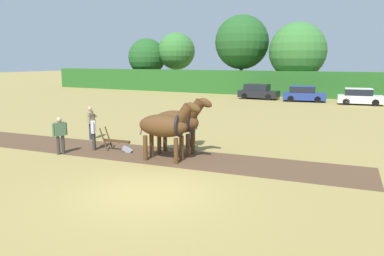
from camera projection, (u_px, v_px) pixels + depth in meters
The scene contains 17 objects.
ground_plane at pixel (147, 193), 11.31m from camera, with size 240.00×240.00×0.00m, color #998447.
plowed_furrow_strip at pixel (102, 149), 16.85m from camera, with size 22.57×2.83×0.01m, color brown.
hedgerow at pixel (328, 85), 40.32m from camera, with size 78.12×1.84×2.83m, color #286023.
tree_far_left at pixel (147, 57), 54.84m from camera, with size 5.41×5.41×7.23m.
tree_left at pixel (176, 51), 54.10m from camera, with size 5.35×5.35×8.04m.
tree_center_left at pixel (242, 42), 47.13m from camera, with size 6.77×6.77×9.68m.
tree_center at pixel (298, 51), 43.61m from camera, with size 6.65×6.65×8.43m.
draft_horse_lead_left at pixel (166, 126), 14.74m from camera, with size 2.78×1.16×2.47m.
draft_horse_lead_right at pixel (178, 122), 15.84m from camera, with size 2.80×1.22×2.53m.
plow at pixel (120, 144), 16.45m from camera, with size 1.56×0.50×1.13m.
farmer_at_plow at pixel (93, 129), 16.65m from camera, with size 0.45×0.51×1.62m.
farmer_beside_team at pixel (192, 124), 17.16m from camera, with size 0.63×0.45×1.79m.
farmer_onlooker_left at pixel (60, 133), 15.86m from camera, with size 0.35×0.62×1.60m.
farmer_onlooker_right at pixel (91, 120), 18.93m from camera, with size 0.41×0.60×1.67m.
parked_car_far_left at pixel (258, 92), 39.35m from camera, with size 4.12×1.75×1.57m.
parked_car_left at pixel (304, 94), 36.92m from camera, with size 4.30×2.52×1.54m.
parked_car_center_left at pixel (360, 97), 34.18m from camera, with size 4.10×2.32×1.50m.
Camera 1 is at (6.32, -8.85, 3.92)m, focal length 35.00 mm.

